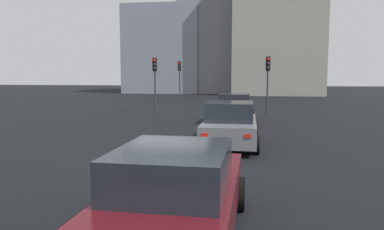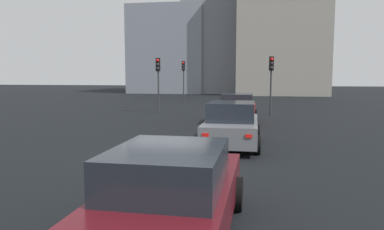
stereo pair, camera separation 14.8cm
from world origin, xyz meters
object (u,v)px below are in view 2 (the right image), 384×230
Objects in this scene: car_grey_left_second at (232,125)px; traffic_light_near_right at (183,73)px; car_red_left_lead at (238,109)px; traffic_light_far_left at (271,73)px; traffic_light_near_left at (158,73)px; car_maroon_left_third at (171,195)px.

car_grey_left_second is 21.98m from traffic_light_near_right.
traffic_light_near_right is (14.73, 5.83, 2.06)m from car_red_left_lead.
car_red_left_lead is 1.16× the size of traffic_light_far_left.
traffic_light_near_right reaches higher than traffic_light_far_left.
car_grey_left_second is (-6.34, -0.08, 0.01)m from car_red_left_lead.
car_red_left_lead is at bearing 26.97° from traffic_light_near_right.
traffic_light_near_left is (10.95, 5.68, 1.93)m from car_grey_left_second.
traffic_light_near_left is (4.61, 5.60, 1.93)m from car_red_left_lead.
car_red_left_lead is 6.34m from car_grey_left_second.
car_red_left_lead is 5.06m from traffic_light_far_left.
traffic_light_far_left reaches higher than car_maroon_left_third.
traffic_light_near_right is 1.04× the size of traffic_light_far_left.
traffic_light_far_left is at bearing -5.95° from car_maroon_left_third.
car_maroon_left_third is at bearing -179.87° from car_red_left_lead.
traffic_light_near_right is (10.12, 0.24, 0.12)m from traffic_light_near_left.
car_grey_left_second is 1.18× the size of traffic_light_far_left.
traffic_light_near_left is at bearing 6.71° from traffic_light_near_right.
car_maroon_left_third is at bearing -11.74° from traffic_light_far_left.
traffic_light_far_left reaches higher than traffic_light_near_left.
traffic_light_far_left is (10.62, -1.82, 1.94)m from car_grey_left_second.
traffic_light_near_left is at bearing 27.66° from car_grey_left_second.
traffic_light_far_left is (-10.45, -7.73, -0.11)m from traffic_light_near_right.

